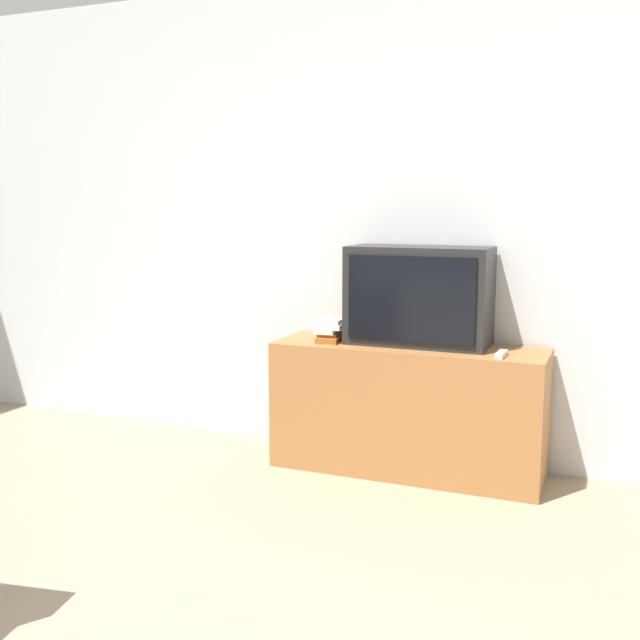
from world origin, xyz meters
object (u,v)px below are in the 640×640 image
(tv_stand, at_px, (408,409))
(book_stack, at_px, (330,330))
(television, at_px, (419,296))
(remote_on_stand, at_px, (501,354))

(tv_stand, height_order, book_stack, book_stack)
(television, bearing_deg, book_stack, -170.35)
(tv_stand, distance_m, remote_on_stand, 0.61)
(tv_stand, relative_size, remote_on_stand, 9.59)
(remote_on_stand, bearing_deg, tv_stand, 167.86)
(television, relative_size, book_stack, 3.23)
(tv_stand, relative_size, book_stack, 6.23)
(tv_stand, xyz_separation_m, television, (0.03, 0.05, 0.59))
(tv_stand, distance_m, book_stack, 0.58)
(television, bearing_deg, tv_stand, -122.15)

